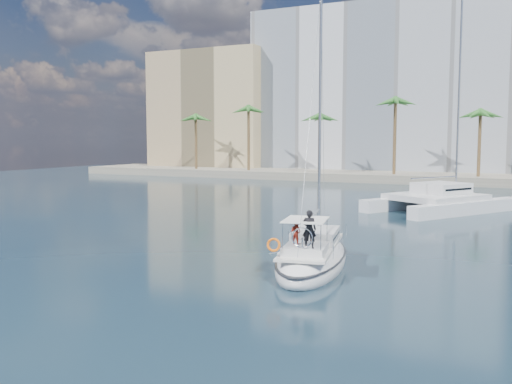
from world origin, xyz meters
The scene contains 9 objects.
ground centered at (0.00, 0.00, 0.00)m, with size 160.00×160.00×0.00m, color black.
quay centered at (0.00, 61.00, 0.60)m, with size 120.00×14.00×1.20m, color gray.
building_modern centered at (-12.00, 73.00, 14.00)m, with size 42.00×16.00×28.00m, color silver.
building_tan_left centered at (-42.00, 69.00, 11.00)m, with size 22.00×14.00×22.00m, color tan.
palm_left centered at (-34.00, 57.00, 10.28)m, with size 3.60×3.60×12.30m.
palm_centre centered at (0.00, 57.00, 10.28)m, with size 3.60×3.60×12.30m.
main_sloop centered at (1.67, 1.48, 0.49)m, with size 5.11×10.52×14.98m.
catamaran centered at (4.28, 26.73, 1.18)m, with size 12.56×14.77×19.18m.
seagull centered at (0.01, 1.24, 0.57)m, with size 1.18×0.51×0.22m.
Camera 1 is at (11.24, -24.99, 6.47)m, focal length 40.00 mm.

